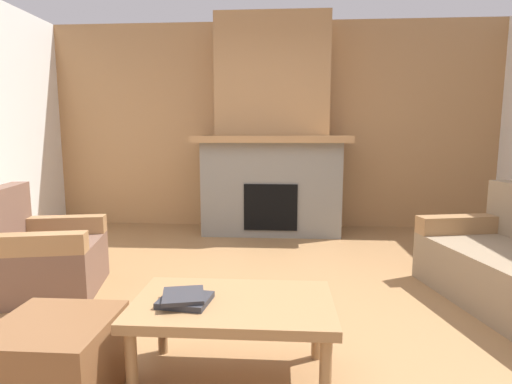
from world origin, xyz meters
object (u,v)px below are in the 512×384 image
(armchair, at_px, (41,256))
(ottoman, at_px, (56,362))
(coffee_table, at_px, (233,311))
(fireplace, at_px, (272,141))

(armchair, height_order, ottoman, armchair)
(coffee_table, bearing_deg, fireplace, 88.26)
(coffee_table, xyz_separation_m, ottoman, (-0.81, -0.22, -0.18))
(fireplace, relative_size, armchair, 2.99)
(fireplace, bearing_deg, ottoman, -104.56)
(coffee_table, bearing_deg, armchair, 147.15)
(fireplace, distance_m, coffee_table, 3.36)
(fireplace, distance_m, ottoman, 3.74)
(armchair, height_order, coffee_table, armchair)
(fireplace, xyz_separation_m, coffee_table, (-0.10, -3.27, -0.79))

